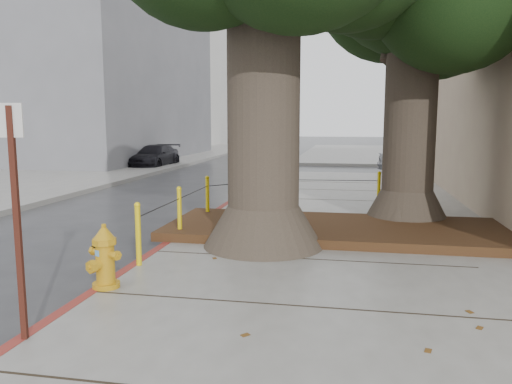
# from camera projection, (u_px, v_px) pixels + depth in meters

# --- Properties ---
(ground) EXTENTS (140.00, 140.00, 0.00)m
(ground) POSITION_uv_depth(u_px,v_px,m) (249.00, 315.00, 5.87)
(ground) COLOR #28282B
(ground) RESTS_ON ground
(sidewalk_far) EXTENTS (16.00, 20.00, 0.15)m
(sidewalk_far) POSITION_uv_depth(u_px,v_px,m) (424.00, 154.00, 33.92)
(sidewalk_far) COLOR slate
(sidewalk_far) RESTS_ON ground
(curb_red) EXTENTS (0.14, 26.00, 0.16)m
(curb_red) POSITION_uv_depth(u_px,v_px,m) (165.00, 248.00, 8.66)
(curb_red) COLOR maroon
(curb_red) RESTS_ON ground
(planter_bed) EXTENTS (6.40, 2.60, 0.16)m
(planter_bed) POSITION_uv_depth(u_px,v_px,m) (336.00, 229.00, 9.46)
(planter_bed) COLOR black
(planter_bed) RESTS_ON sidewalk_main
(building_far_grey) EXTENTS (12.00, 16.00, 12.00)m
(building_far_grey) POSITION_uv_depth(u_px,v_px,m) (74.00, 57.00, 29.21)
(building_far_grey) COLOR slate
(building_far_grey) RESTS_ON ground
(building_far_white) EXTENTS (12.00, 18.00, 15.00)m
(building_far_white) POSITION_uv_depth(u_px,v_px,m) (176.00, 70.00, 51.74)
(building_far_white) COLOR silver
(building_far_white) RESTS_ON ground
(bollard_ring) EXTENTS (3.79, 5.39, 0.95)m
(bollard_ring) POSITION_uv_depth(u_px,v_px,m) (250.00, 200.00, 10.19)
(bollard_ring) COLOR yellow
(bollard_ring) RESTS_ON sidewalk_main
(fire_hydrant) EXTENTS (0.45, 0.45, 0.83)m
(fire_hydrant) POSITION_uv_depth(u_px,v_px,m) (105.00, 257.00, 6.32)
(fire_hydrant) COLOR gold
(fire_hydrant) RESTS_ON sidewalk_main
(signpost) EXTENTS (0.22, 0.07, 2.27)m
(signpost) POSITION_uv_depth(u_px,v_px,m) (16.00, 209.00, 4.69)
(signpost) COLOR #471911
(signpost) RESTS_ON sidewalk_main
(car_silver) EXTENTS (3.52, 1.47, 1.19)m
(car_silver) POSITION_uv_depth(u_px,v_px,m) (418.00, 159.00, 22.04)
(car_silver) COLOR #A1A2A6
(car_silver) RESTS_ON ground
(car_dark) EXTENTS (1.65, 3.85, 1.11)m
(car_dark) POSITION_uv_depth(u_px,v_px,m) (154.00, 156.00, 24.56)
(car_dark) COLOR black
(car_dark) RESTS_ON ground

